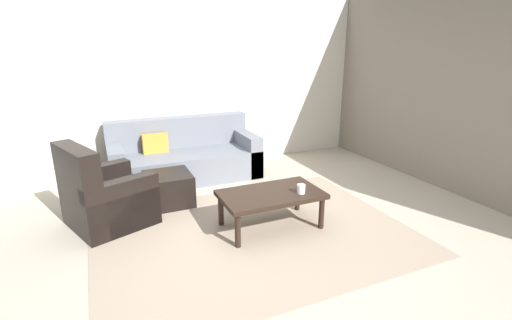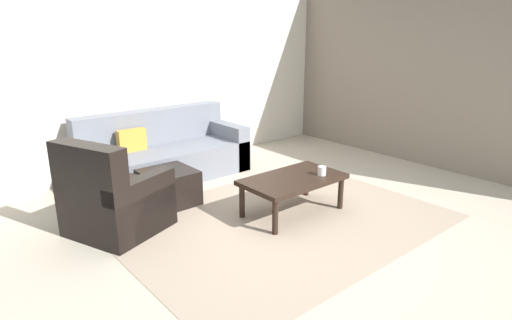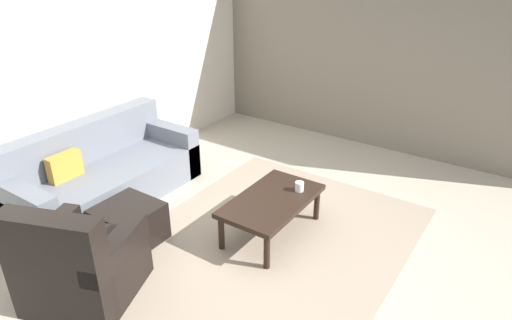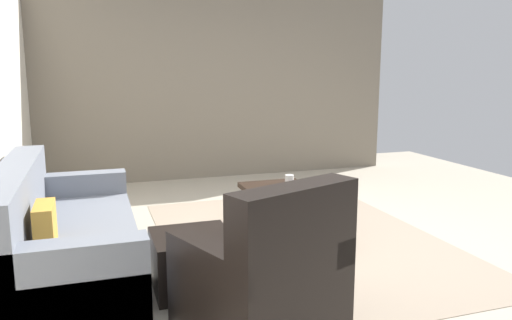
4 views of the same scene
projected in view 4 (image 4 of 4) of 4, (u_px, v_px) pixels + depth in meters
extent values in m
plane|color=#B2A893|center=(302.00, 240.00, 4.58)|extent=(8.00, 8.00, 0.00)
cube|color=slate|center=(220.00, 80.00, 7.13)|extent=(0.12, 5.20, 2.80)
cube|color=gray|center=(302.00, 240.00, 4.58)|extent=(3.27, 2.46, 0.01)
cube|color=slate|center=(72.00, 253.00, 3.70)|extent=(2.14, 0.94, 0.42)
cube|color=slate|center=(18.00, 228.00, 3.55)|extent=(2.14, 0.24, 0.88)
cube|color=slate|center=(65.00, 296.00, 2.77)|extent=(0.20, 0.94, 0.62)
cube|color=slate|center=(75.00, 206.00, 4.59)|extent=(0.20, 0.94, 0.62)
cube|color=gold|center=(45.00, 225.00, 3.22)|extent=(0.36, 0.12, 0.28)
cube|color=black|center=(259.00, 294.00, 2.99)|extent=(1.03, 1.03, 0.44)
cube|color=black|center=(294.00, 270.00, 2.72)|extent=(0.47, 0.82, 0.95)
cube|color=black|center=(297.00, 269.00, 3.18)|extent=(0.80, 0.44, 0.60)
cube|color=black|center=(215.00, 297.00, 2.78)|extent=(0.80, 0.44, 0.60)
cube|color=black|center=(192.00, 261.00, 3.57)|extent=(0.56, 0.56, 0.40)
cylinder|color=black|center=(334.00, 228.00, 4.37)|extent=(0.06, 0.06, 0.36)
cylinder|color=black|center=(291.00, 200.00, 5.29)|extent=(0.06, 0.06, 0.36)
cylinder|color=black|center=(279.00, 234.00, 4.21)|extent=(0.06, 0.06, 0.36)
cylinder|color=black|center=(245.00, 205.00, 5.13)|extent=(0.06, 0.06, 0.36)
cube|color=black|center=(286.00, 195.00, 4.71)|extent=(1.10, 0.64, 0.05)
cylinder|color=white|center=(289.00, 180.00, 5.01)|extent=(0.09, 0.09, 0.10)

